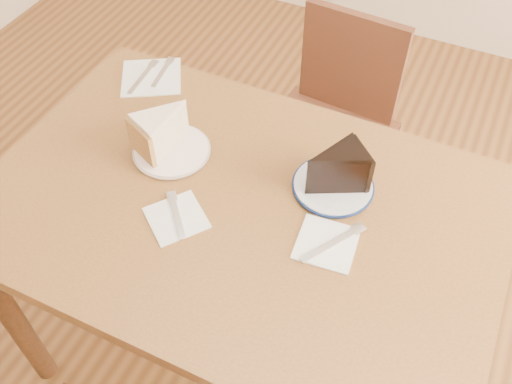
# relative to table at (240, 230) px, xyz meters

# --- Properties ---
(ground) EXTENTS (4.00, 4.00, 0.00)m
(ground) POSITION_rel_table_xyz_m (0.00, 0.00, -0.65)
(ground) COLOR #4F2E15
(ground) RESTS_ON ground
(table) EXTENTS (1.20, 0.80, 0.75)m
(table) POSITION_rel_table_xyz_m (0.00, 0.00, 0.00)
(table) COLOR #513216
(table) RESTS_ON ground
(chair_far) EXTENTS (0.44, 0.44, 0.82)m
(chair_far) POSITION_rel_table_xyz_m (0.02, 0.64, -0.20)
(chair_far) COLOR #3A1B11
(chair_far) RESTS_ON ground
(plate_cream) EXTENTS (0.19, 0.19, 0.01)m
(plate_cream) POSITION_rel_table_xyz_m (-0.23, 0.08, 0.10)
(plate_cream) COLOR white
(plate_cream) RESTS_ON table
(plate_navy) EXTENTS (0.19, 0.19, 0.01)m
(plate_navy) POSITION_rel_table_xyz_m (0.18, 0.14, 0.10)
(plate_navy) COLOR white
(plate_navy) RESTS_ON table
(carrot_cake) EXTENTS (0.14, 0.16, 0.09)m
(carrot_cake) POSITION_rel_table_xyz_m (-0.25, 0.09, 0.16)
(carrot_cake) COLOR beige
(carrot_cake) RESTS_ON plate_cream
(chocolate_cake) EXTENTS (0.16, 0.16, 0.10)m
(chocolate_cake) POSITION_rel_table_xyz_m (0.17, 0.13, 0.16)
(chocolate_cake) COLOR black
(chocolate_cake) RESTS_ON plate_navy
(napkin_cream) EXTENTS (0.17, 0.17, 0.00)m
(napkin_cream) POSITION_rel_table_xyz_m (-0.11, -0.10, 0.10)
(napkin_cream) COLOR white
(napkin_cream) RESTS_ON table
(napkin_navy) EXTENTS (0.14, 0.14, 0.00)m
(napkin_navy) POSITION_rel_table_xyz_m (0.22, -0.02, 0.10)
(napkin_navy) COLOR white
(napkin_navy) RESTS_ON table
(napkin_spare) EXTENTS (0.23, 0.23, 0.00)m
(napkin_spare) POSITION_rel_table_xyz_m (-0.43, 0.31, 0.10)
(napkin_spare) COLOR white
(napkin_spare) RESTS_ON table
(fork_cream) EXTENTS (0.10, 0.11, 0.00)m
(fork_cream) POSITION_rel_table_xyz_m (-0.11, -0.09, 0.10)
(fork_cream) COLOR silver
(fork_cream) RESTS_ON napkin_cream
(knife_navy) EXTENTS (0.10, 0.15, 0.00)m
(knife_navy) POSITION_rel_table_xyz_m (0.24, -0.02, 0.10)
(knife_navy) COLOR silver
(knife_navy) RESTS_ON napkin_navy
(fork_spare) EXTENTS (0.04, 0.14, 0.00)m
(fork_spare) POSITION_rel_table_xyz_m (-0.41, 0.34, 0.10)
(fork_spare) COLOR silver
(fork_spare) RESTS_ON napkin_spare
(knife_spare) EXTENTS (0.03, 0.16, 0.00)m
(knife_spare) POSITION_rel_table_xyz_m (-0.45, 0.30, 0.10)
(knife_spare) COLOR silver
(knife_spare) RESTS_ON napkin_spare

